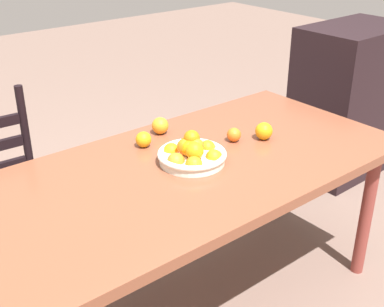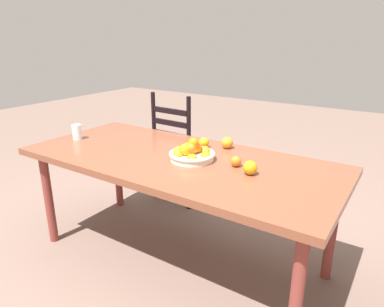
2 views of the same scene
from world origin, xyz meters
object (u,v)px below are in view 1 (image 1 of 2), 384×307
at_px(dining_table, 174,185).
at_px(fruit_bowl, 192,153).
at_px(cabinet, 348,101).
at_px(orange_loose_1, 144,139).
at_px(orange_loose_3, 234,135).
at_px(orange_loose_2, 264,131).
at_px(orange_loose_0, 160,126).

relative_size(dining_table, fruit_bowl, 7.08).
bearing_deg(cabinet, fruit_bowl, -167.49).
bearing_deg(orange_loose_1, dining_table, -97.71).
bearing_deg(orange_loose_3, fruit_bowl, -170.94).
distance_m(cabinet, orange_loose_3, 1.48).
xyz_separation_m(fruit_bowl, orange_loose_2, (0.40, -0.02, -0.00)).
height_order(orange_loose_0, orange_loose_1, orange_loose_0).
bearing_deg(fruit_bowl, orange_loose_0, 76.86).
bearing_deg(cabinet, orange_loose_3, -166.65).
bearing_deg(orange_loose_2, cabinet, 18.23).
relative_size(cabinet, orange_loose_2, 12.80).
distance_m(dining_table, cabinet, 1.84).
bearing_deg(dining_table, orange_loose_0, 62.07).
bearing_deg(orange_loose_3, cabinet, 14.23).
relative_size(dining_table, orange_loose_0, 25.82).
distance_m(cabinet, orange_loose_0, 1.64).
distance_m(dining_table, orange_loose_3, 0.39).
relative_size(cabinet, orange_loose_1, 14.51).
bearing_deg(orange_loose_0, fruit_bowl, -103.14).
relative_size(orange_loose_1, orange_loose_3, 1.10).
relative_size(fruit_bowl, orange_loose_3, 4.50).
bearing_deg(orange_loose_2, fruit_bowl, 176.68).
bearing_deg(fruit_bowl, orange_loose_3, 9.06).
height_order(cabinet, orange_loose_2, cabinet).
xyz_separation_m(fruit_bowl, orange_loose_0, (0.07, 0.32, -0.00)).
xyz_separation_m(cabinet, orange_loose_0, (-1.61, -0.08, 0.27)).
distance_m(fruit_bowl, orange_loose_0, 0.33).
distance_m(orange_loose_1, orange_loose_2, 0.54).
relative_size(cabinet, orange_loose_0, 12.91).
distance_m(dining_table, orange_loose_0, 0.39).
relative_size(orange_loose_0, orange_loose_3, 1.23).
bearing_deg(orange_loose_0, orange_loose_2, -46.76).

